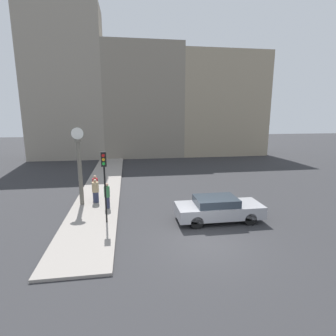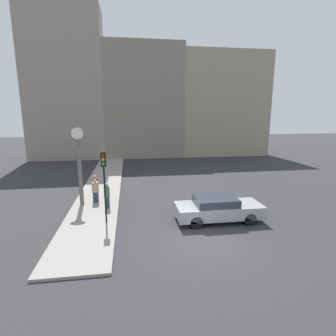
# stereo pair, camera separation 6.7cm
# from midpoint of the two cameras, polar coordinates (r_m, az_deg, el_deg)

# --- Properties ---
(ground_plane) EXTENTS (120.00, 120.00, 0.00)m
(ground_plane) POSITION_cam_midpoint_polar(r_m,az_deg,el_deg) (12.76, 8.13, -15.67)
(ground_plane) COLOR #2D2D30
(sidewalk_corner) EXTENTS (2.89, 27.76, 0.13)m
(sidewalk_corner) POSITION_cam_midpoint_polar(r_m,az_deg,el_deg) (23.52, -13.79, -2.81)
(sidewalk_corner) COLOR gray
(sidewalk_corner) RESTS_ON ground_plane
(building_row) EXTENTS (31.91, 5.00, 18.84)m
(building_row) POSITION_cam_midpoint_polar(r_m,az_deg,el_deg) (36.69, -5.15, 15.08)
(building_row) COLOR gray
(building_row) RESTS_ON ground_plane
(sedan_car) EXTENTS (4.72, 1.86, 1.36)m
(sedan_car) POSITION_cam_midpoint_polar(r_m,az_deg,el_deg) (14.89, 10.75, -8.64)
(sedan_car) COLOR #9E9EA3
(sedan_car) RESTS_ON ground_plane
(traffic_light_near) EXTENTS (0.26, 0.24, 3.82)m
(traffic_light_near) POSITION_cam_midpoint_polar(r_m,az_deg,el_deg) (13.91, -13.83, -1.00)
(traffic_light_near) COLOR black
(traffic_light_near) RESTS_ON sidewalk_corner
(street_clock) EXTENTS (0.79, 0.34, 4.93)m
(street_clock) POSITION_cam_midpoint_polar(r_m,az_deg,el_deg) (17.27, -18.80, 0.44)
(street_clock) COLOR #666056
(street_clock) RESTS_ON sidewalk_corner
(pedestrian_red_top) EXTENTS (0.36, 0.36, 1.60)m
(pedestrian_red_top) POSITION_cam_midpoint_polar(r_m,az_deg,el_deg) (18.70, -15.62, -3.95)
(pedestrian_red_top) COLOR #2D334C
(pedestrian_red_top) RESTS_ON sidewalk_corner
(pedestrian_tan_coat) EXTENTS (0.44, 0.44, 1.57)m
(pedestrian_tan_coat) POSITION_cam_midpoint_polar(r_m,az_deg,el_deg) (17.81, -15.60, -4.84)
(pedestrian_tan_coat) COLOR #2D334C
(pedestrian_tan_coat) RESTS_ON sidewalk_corner
(pedestrian_green_hoodie) EXTENTS (0.34, 0.34, 1.59)m
(pedestrian_green_hoodie) POSITION_cam_midpoint_polar(r_m,az_deg,el_deg) (16.56, -13.24, -5.88)
(pedestrian_green_hoodie) COLOR #2D334C
(pedestrian_green_hoodie) RESTS_ON sidewalk_corner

